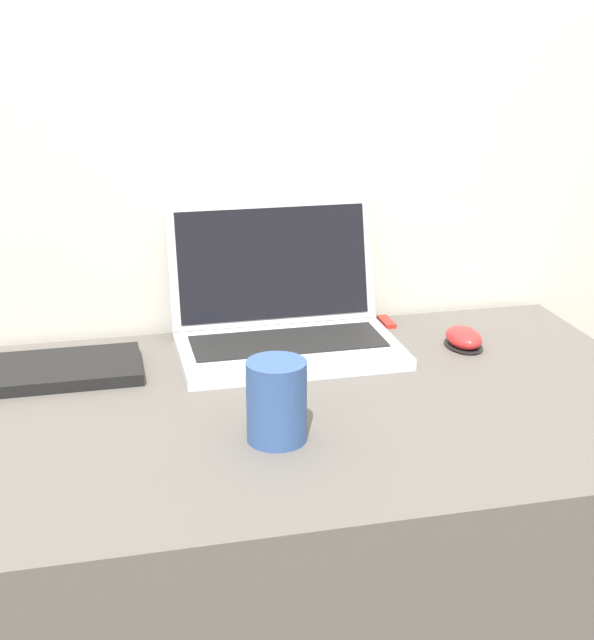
# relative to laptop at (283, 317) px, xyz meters

# --- Properties ---
(wall_back) EXTENTS (7.00, 0.04, 2.50)m
(wall_back) POSITION_rel_laptop_xyz_m (-0.07, 0.15, 0.44)
(wall_back) COLOR silver
(wall_back) RESTS_ON ground_plane
(desk) EXTENTS (1.25, 0.71, 0.75)m
(desk) POSITION_rel_laptop_xyz_m (-0.07, -0.24, -0.43)
(desk) COLOR #5B5651
(desk) RESTS_ON ground_plane
(laptop) EXTENTS (0.38, 0.29, 0.24)m
(laptop) POSITION_rel_laptop_xyz_m (0.00, 0.00, 0.00)
(laptop) COLOR silver
(laptop) RESTS_ON desk
(drink_cup) EXTENTS (0.08, 0.08, 0.12)m
(drink_cup) POSITION_rel_laptop_xyz_m (-0.09, -0.36, 0.01)
(drink_cup) COLOR #33518C
(drink_cup) RESTS_ON desk
(computer_mouse) EXTENTS (0.06, 0.09, 0.04)m
(computer_mouse) POSITION_rel_laptop_xyz_m (0.31, -0.08, -0.04)
(computer_mouse) COLOR black
(computer_mouse) RESTS_ON desk
(external_keyboard) EXTENTS (0.36, 0.15, 0.02)m
(external_keyboard) POSITION_rel_laptop_xyz_m (-0.44, -0.05, -0.04)
(external_keyboard) COLOR black
(external_keyboard) RESTS_ON desk
(usb_stick) EXTENTS (0.02, 0.06, 0.01)m
(usb_stick) POSITION_rel_laptop_xyz_m (0.22, 0.07, -0.05)
(usb_stick) COLOR #B2261E
(usb_stick) RESTS_ON desk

